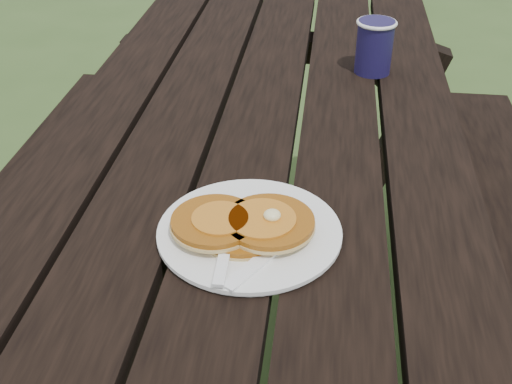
# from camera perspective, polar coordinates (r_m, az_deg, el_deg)

# --- Properties ---
(picnic_table) EXTENTS (1.36, 1.80, 0.75)m
(picnic_table) POSITION_cam_1_polar(r_m,az_deg,el_deg) (1.37, -0.18, -9.26)
(picnic_table) COLOR black
(picnic_table) RESTS_ON ground
(plate) EXTENTS (0.31, 0.31, 0.01)m
(plate) POSITION_cam_1_polar(r_m,az_deg,el_deg) (0.91, -0.58, -3.62)
(plate) COLOR white
(plate) RESTS_ON picnic_table
(pancake_stack) EXTENTS (0.20, 0.13, 0.04)m
(pancake_stack) POSITION_cam_1_polar(r_m,az_deg,el_deg) (0.89, -1.10, -2.87)
(pancake_stack) COLOR #9B5511
(pancake_stack) RESTS_ON plate
(knife) EXTENTS (0.11, 0.16, 0.00)m
(knife) POSITION_cam_1_polar(r_m,az_deg,el_deg) (0.86, 1.24, -5.42)
(knife) COLOR white
(knife) RESTS_ON plate
(fork) EXTENTS (0.04, 0.16, 0.01)m
(fork) POSITION_cam_1_polar(r_m,az_deg,el_deg) (0.84, -2.89, -5.85)
(fork) COLOR white
(fork) RESTS_ON plate
(coffee_cup) EXTENTS (0.08, 0.08, 0.11)m
(coffee_cup) POSITION_cam_1_polar(r_m,az_deg,el_deg) (1.41, 10.50, 12.83)
(coffee_cup) COLOR #17123B
(coffee_cup) RESTS_ON picnic_table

